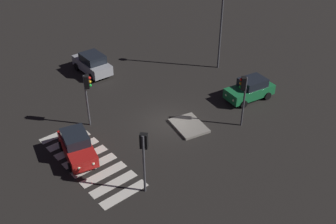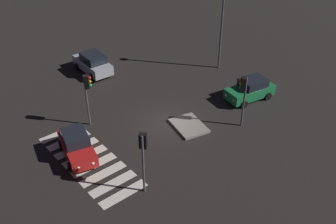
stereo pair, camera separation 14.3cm
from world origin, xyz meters
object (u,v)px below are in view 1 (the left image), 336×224
object	(u,v)px
car_silver	(92,63)
traffic_island	(189,126)
car_red	(77,146)
traffic_light_east	(144,149)
car_green	(250,89)
traffic_light_south	(87,88)
traffic_light_north	(243,90)
street_lamp	(222,14)

from	to	relation	value
car_silver	traffic_island	bearing A→B (deg)	-174.12
car_red	traffic_light_east	distance (m)	6.13
car_green	car_silver	xyz separation A→B (m)	(-12.53, -7.53, 0.06)
traffic_light_east	traffic_light_south	bearing A→B (deg)	43.56
car_red	traffic_light_north	distance (m)	12.22
car_silver	traffic_light_south	distance (m)	8.89
car_silver	traffic_light_east	xyz separation A→B (m)	(15.40, -5.61, 2.20)
traffic_island	car_green	distance (m)	6.70
traffic_light_east	traffic_light_south	xyz separation A→B (m)	(-8.08, 1.08, 0.01)
traffic_light_north	traffic_light_south	bearing A→B (deg)	2.59
car_red	street_lamp	xyz separation A→B (m)	(-3.11, 16.90, 4.39)
car_red	car_silver	bearing A→B (deg)	157.84
car_silver	traffic_light_east	world-z (taller)	traffic_light_east
traffic_island	traffic_light_east	distance (m)	7.83
car_red	car_green	xyz separation A→B (m)	(2.60, 14.69, 0.03)
car_silver	traffic_light_north	bearing A→B (deg)	-163.15
car_silver	traffic_light_north	distance (m)	15.24
car_red	traffic_light_east	world-z (taller)	traffic_light_east
traffic_island	traffic_light_south	size ratio (longest dim) A/B	0.77
traffic_island	car_green	bearing A→B (deg)	87.83
street_lamp	traffic_light_north	bearing A→B (deg)	-36.90
car_silver	traffic_light_north	size ratio (longest dim) A/B	1.11
traffic_island	traffic_light_north	world-z (taller)	traffic_light_north
traffic_light_north	traffic_light_south	xyz separation A→B (m)	(-7.25, -8.46, 0.07)
traffic_island	traffic_light_south	world-z (taller)	traffic_light_south
traffic_light_east	car_green	bearing A→B (deg)	-26.48
traffic_island	car_green	size ratio (longest dim) A/B	0.73
traffic_light_north	car_silver	bearing A→B (deg)	-31.72
car_red	car_green	bearing A→B (deg)	93.60
car_red	street_lamp	distance (m)	17.74
traffic_light_north	street_lamp	distance (m)	9.92
car_silver	car_red	bearing A→B (deg)	145.99
traffic_light_south	street_lamp	distance (m)	14.43
traffic_light_east	traffic_light_north	bearing A→B (deg)	-33.81
car_red	traffic_light_north	xyz separation A→B (m)	(4.63, 11.09, 2.23)
traffic_island	traffic_light_south	bearing A→B (deg)	-132.49
car_green	traffic_light_south	xyz separation A→B (m)	(-5.21, -12.06, 2.27)
traffic_light_north	traffic_light_south	distance (m)	11.14
car_green	car_silver	size ratio (longest dim) A/B	0.96
traffic_island	car_silver	size ratio (longest dim) A/B	0.71
traffic_light_east	street_lamp	xyz separation A→B (m)	(-8.58, 15.35, 2.10)
traffic_light_south	traffic_light_north	bearing A→B (deg)	-2.42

